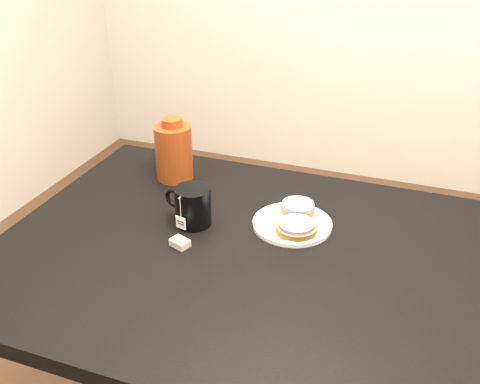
# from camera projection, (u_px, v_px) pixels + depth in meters

# --- Properties ---
(table) EXTENTS (1.40, 0.90, 0.75)m
(table) POSITION_uv_depth(u_px,v_px,m) (284.00, 286.00, 1.29)
(table) COLOR black
(table) RESTS_ON ground_plane
(plate) EXTENTS (0.20, 0.20, 0.02)m
(plate) POSITION_uv_depth(u_px,v_px,m) (292.00, 223.00, 1.37)
(plate) COLOR white
(plate) RESTS_ON table
(bagel_back) EXTENTS (0.11, 0.11, 0.03)m
(bagel_back) POSITION_uv_depth(u_px,v_px,m) (298.00, 208.00, 1.41)
(bagel_back) COLOR brown
(bagel_back) RESTS_ON plate
(bagel_front) EXTENTS (0.14, 0.14, 0.03)m
(bagel_front) POSITION_uv_depth(u_px,v_px,m) (296.00, 228.00, 1.32)
(bagel_front) COLOR brown
(bagel_front) RESTS_ON plate
(mug) EXTENTS (0.14, 0.11, 0.10)m
(mug) POSITION_uv_depth(u_px,v_px,m) (192.00, 206.00, 1.36)
(mug) COLOR black
(mug) RESTS_ON table
(teabag_pouch) EXTENTS (0.05, 0.05, 0.02)m
(teabag_pouch) POSITION_uv_depth(u_px,v_px,m) (180.00, 243.00, 1.29)
(teabag_pouch) COLOR #C6B793
(teabag_pouch) RESTS_ON table
(bagel_package) EXTENTS (0.12, 0.12, 0.19)m
(bagel_package) POSITION_uv_depth(u_px,v_px,m) (174.00, 151.00, 1.57)
(bagel_package) COLOR #5E200C
(bagel_package) RESTS_ON table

